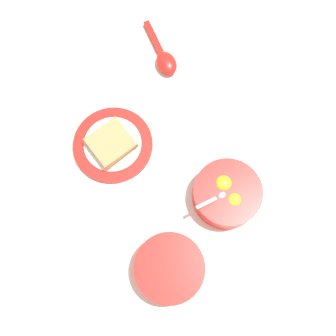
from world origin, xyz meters
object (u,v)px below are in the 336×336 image
(toast_sandwich, at_px, (111,143))
(soup_spoon, at_px, (164,59))
(congee_bowl, at_px, (169,268))
(egg_bowl, at_px, (227,194))
(toast_plate, at_px, (113,145))

(toast_sandwich, distance_m, soup_spoon, 0.25)
(soup_spoon, relative_size, congee_bowl, 1.16)
(soup_spoon, distance_m, congee_bowl, 0.50)
(toast_sandwich, height_order, soup_spoon, toast_sandwich)
(egg_bowl, bearing_deg, toast_sandwich, 113.96)
(egg_bowl, bearing_deg, congee_bowl, -169.64)
(egg_bowl, bearing_deg, soup_spoon, 70.52)
(toast_sandwich, xyz_separation_m, soup_spoon, (0.24, 0.09, -0.01))
(toast_plate, bearing_deg, toast_sandwich, -166.09)
(toast_sandwich, xyz_separation_m, congee_bowl, (-0.08, -0.29, 0.00))
(egg_bowl, distance_m, toast_sandwich, 0.28)
(toast_sandwich, bearing_deg, toast_plate, 13.91)
(egg_bowl, height_order, toast_sandwich, egg_bowl)
(congee_bowl, bearing_deg, toast_sandwich, 74.45)
(egg_bowl, distance_m, soup_spoon, 0.37)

